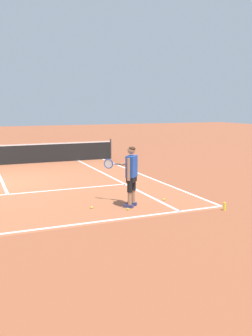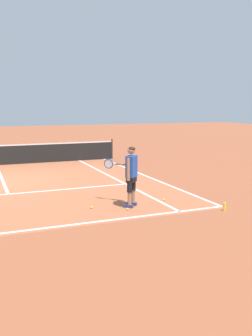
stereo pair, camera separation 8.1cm
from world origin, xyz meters
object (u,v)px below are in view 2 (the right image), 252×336
(tennis_ball_near_feet, at_px, (164,200))
(tennis_ball_by_baseline, at_px, (91,207))
(tennis_ball_mid_court, at_px, (128,209))
(water_bottle, at_px, (224,207))
(tennis_player, at_px, (131,172))

(tennis_ball_near_feet, relative_size, tennis_ball_by_baseline, 1.00)
(tennis_ball_mid_court, relative_size, water_bottle, 0.30)
(tennis_ball_near_feet, bearing_deg, water_bottle, -57.70)
(tennis_player, xyz_separation_m, tennis_ball_mid_court, (-0.23, -0.33, -0.96))
(tennis_ball_near_feet, xyz_separation_m, water_bottle, (1.01, -1.59, 0.08))
(tennis_player, height_order, tennis_ball_by_baseline, tennis_player)
(tennis_ball_by_baseline, bearing_deg, water_bottle, -25.64)
(tennis_player, relative_size, tennis_ball_by_baseline, 25.95)
(tennis_ball_by_baseline, bearing_deg, tennis_ball_mid_court, -31.64)
(tennis_player, height_order, tennis_ball_mid_court, tennis_player)
(tennis_ball_near_feet, distance_m, tennis_ball_mid_court, 1.52)
(tennis_ball_mid_court, xyz_separation_m, water_bottle, (2.43, -1.05, 0.08))
(water_bottle, bearing_deg, tennis_ball_mid_court, 156.69)
(tennis_ball_near_feet, height_order, tennis_ball_by_baseline, same)
(tennis_player, distance_m, tennis_ball_near_feet, 1.55)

